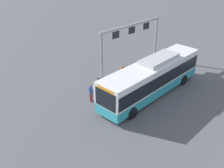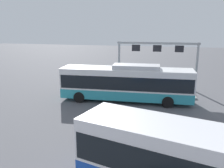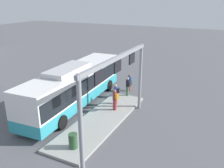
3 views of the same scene
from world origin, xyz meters
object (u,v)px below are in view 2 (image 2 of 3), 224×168
(person_boarding, at_px, (86,82))
(person_waiting_far, at_px, (129,81))
(person_waiting_near, at_px, (100,80))
(person_waiting_mid, at_px, (118,82))
(bus_main, at_px, (126,82))
(trash_bin, at_px, (183,89))

(person_boarding, bearing_deg, person_waiting_far, 119.41)
(person_waiting_near, height_order, person_waiting_mid, same)
(bus_main, bearing_deg, person_waiting_mid, -68.89)
(person_waiting_far, bearing_deg, bus_main, 26.53)
(person_waiting_near, bearing_deg, person_boarding, -56.75)
(person_waiting_near, relative_size, person_waiting_far, 1.00)
(person_boarding, bearing_deg, person_waiting_near, 127.63)
(person_boarding, relative_size, person_waiting_near, 1.00)
(person_waiting_near, bearing_deg, trash_bin, 108.26)
(person_waiting_near, height_order, trash_bin, person_waiting_near)
(bus_main, height_order, person_waiting_far, bus_main)
(trash_bin, bearing_deg, person_waiting_mid, 3.93)
(person_waiting_near, xyz_separation_m, person_waiting_mid, (-2.06, 0.20, 0.00))
(person_waiting_near, bearing_deg, bus_main, 63.15)
(bus_main, xyz_separation_m, person_waiting_near, (3.44, -3.25, -0.76))
(trash_bin, bearing_deg, person_waiting_near, 1.73)
(person_boarding, bearing_deg, trash_bin, 114.83)
(person_waiting_mid, bearing_deg, person_waiting_far, 107.41)
(person_waiting_mid, height_order, person_waiting_far, same)
(bus_main, distance_m, person_waiting_mid, 3.44)
(person_waiting_mid, relative_size, person_waiting_far, 1.00)
(bus_main, distance_m, person_boarding, 5.72)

